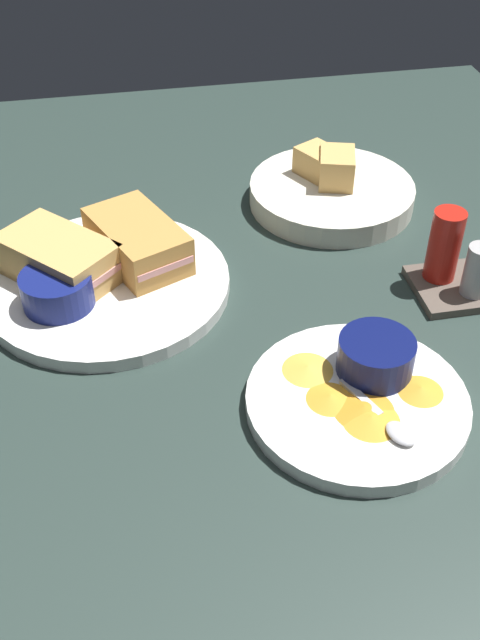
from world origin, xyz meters
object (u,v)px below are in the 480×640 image
(sandwich_half_near, at_px, (137,241))
(spoon_by_gravy_ramekin, at_px, (391,424))
(ramekin_dark_sauce, at_px, (57,289))
(spoon_by_dark_ramekin, at_px, (98,274))
(plate_chips_companion, at_px, (357,402))
(plate_sandwich_main, at_px, (108,285))
(ramekin_light_gravy, at_px, (376,355))
(condiment_caddy, at_px, (455,265))
(sandwich_half_far, at_px, (59,259))
(bread_basket_rear, at_px, (331,190))

(sandwich_half_near, relative_size, spoon_by_gravy_ramekin, 1.54)
(ramekin_dark_sauce, relative_size, spoon_by_dark_ramekin, 0.95)
(plate_chips_companion, bearing_deg, plate_sandwich_main, -136.05)
(ramekin_dark_sauce, xyz_separation_m, spoon_by_dark_ramekin, (-0.04, 0.04, -0.02))
(plate_chips_companion, relative_size, ramekin_light_gravy, 2.85)
(condiment_caddy, bearing_deg, plate_sandwich_main, -100.50)
(sandwich_half_far, bearing_deg, bread_basket_rear, 108.83)
(sandwich_half_near, relative_size, sandwich_half_far, 1.02)
(ramekin_dark_sauce, relative_size, condiment_caddy, 0.82)
(ramekin_light_gravy, bearing_deg, plate_chips_companion, -39.81)
(ramekin_light_gravy, height_order, spoon_by_gravy_ramekin, ramekin_light_gravy)
(sandwich_half_far, xyz_separation_m, spoon_by_gravy_ramekin, (0.29, 0.29, -0.02))
(spoon_by_gravy_ramekin, bearing_deg, ramekin_dark_sauce, -129.38)
(plate_sandwich_main, xyz_separation_m, bread_basket_rear, (-0.14, 0.30, 0.01))
(spoon_by_dark_ramekin, height_order, ramekin_light_gravy, ramekin_light_gravy)
(spoon_by_dark_ramekin, bearing_deg, sandwich_half_far, -102.87)
(sandwich_half_far, xyz_separation_m, condiment_caddy, (0.09, 0.43, -0.01))
(spoon_by_gravy_ramekin, distance_m, condiment_caddy, 0.25)
(plate_sandwich_main, relative_size, sandwich_half_far, 1.89)
(sandwich_half_far, height_order, ramekin_light_gravy, sandwich_half_far)
(sandwich_half_far, bearing_deg, condiment_caddy, 78.54)
(ramekin_light_gravy, height_order, bread_basket_rear, bread_basket_rear)
(ramekin_dark_sauce, bearing_deg, ramekin_light_gravy, 61.30)
(plate_chips_companion, bearing_deg, bread_basket_rear, 167.62)
(sandwich_half_near, xyz_separation_m, condiment_caddy, (0.11, 0.34, -0.01))
(sandwich_half_far, relative_size, condiment_caddy, 1.54)
(sandwich_half_near, distance_m, condiment_caddy, 0.36)
(sandwich_half_near, bearing_deg, sandwich_half_far, -78.57)
(sandwich_half_near, relative_size, spoon_by_dark_ramekin, 1.83)
(plate_chips_companion, relative_size, spoon_by_gravy_ramekin, 2.18)
(spoon_by_dark_ramekin, height_order, plate_chips_companion, spoon_by_dark_ramekin)
(spoon_by_dark_ramekin, xyz_separation_m, plate_chips_companion, (0.24, 0.23, -0.01))
(sandwich_half_near, bearing_deg, condiment_caddy, 72.88)
(ramekin_dark_sauce, xyz_separation_m, plate_chips_companion, (0.20, 0.27, -0.03))
(sandwich_half_far, xyz_separation_m, spoon_by_dark_ramekin, (0.01, 0.04, -0.02))
(bread_basket_rear, distance_m, condiment_caddy, 0.22)
(ramekin_dark_sauce, bearing_deg, spoon_by_dark_ramekin, 133.68)
(ramekin_light_gravy, distance_m, condiment_caddy, 0.19)
(plate_sandwich_main, height_order, ramekin_light_gravy, ramekin_light_gravy)
(plate_chips_companion, distance_m, spoon_by_gravy_ramekin, 0.05)
(plate_chips_companion, bearing_deg, ramekin_light_gravy, 140.19)
(plate_sandwich_main, bearing_deg, spoon_by_gravy_ramekin, 41.21)
(sandwich_half_far, xyz_separation_m, bread_basket_rear, (-0.12, 0.35, -0.02))
(spoon_by_gravy_ramekin, xyz_separation_m, bread_basket_rear, (-0.41, 0.06, -0.00))
(ramekin_light_gravy, height_order, condiment_caddy, condiment_caddy)
(sandwich_half_near, bearing_deg, spoon_by_gravy_ramekin, 32.94)
(plate_sandwich_main, bearing_deg, sandwich_half_far, -108.57)
(ramekin_light_gravy, xyz_separation_m, bread_basket_rear, (-0.33, 0.05, -0.02))
(spoon_by_dark_ramekin, distance_m, condiment_caddy, 0.40)
(sandwich_half_near, distance_m, ramekin_dark_sauce, 0.11)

